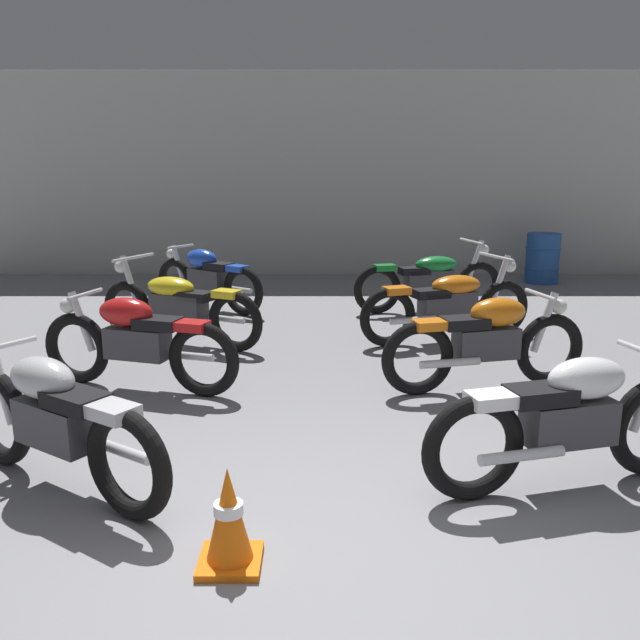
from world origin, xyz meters
The scene contains 12 objects.
ground_plane centered at (0.00, 0.00, 0.00)m, with size 60.00×60.00×0.00m, color gray.
back_wall centered at (0.00, 9.20, 1.80)m, with size 13.11×0.24×3.60m, color #B2B2AD.
motorcycle_left_row_0 centered at (-1.63, 0.81, 0.46)m, with size 1.70×1.18×0.88m.
motorcycle_left_row_1 centered at (-1.63, 2.69, 0.46)m, with size 1.92×0.72×0.88m.
motorcycle_left_row_2 centered at (-1.59, 4.25, 0.45)m, with size 2.01×1.09×0.97m.
motorcycle_left_row_3 centered at (-1.56, 6.06, 0.46)m, with size 1.68×1.21×0.88m.
motorcycle_right_row_0 centered at (1.58, 0.83, 0.46)m, with size 1.93×0.70×0.88m.
motorcycle_right_row_1 centered at (1.52, 2.69, 0.46)m, with size 1.94×0.67×0.88m.
motorcycle_right_row_2 centered at (1.50, 4.37, 0.45)m, with size 2.09×0.93×0.97m.
motorcycle_right_row_3 centered at (1.54, 5.96, 0.45)m, with size 2.14×0.82×0.97m.
oil_drum centered at (3.85, 8.22, 0.43)m, with size 0.59×0.59×0.85m.
traffic_cone centered at (-0.44, -0.02, 0.26)m, with size 0.32×0.32×0.54m.
Camera 1 is at (0.02, -3.01, 2.01)m, focal length 36.91 mm.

